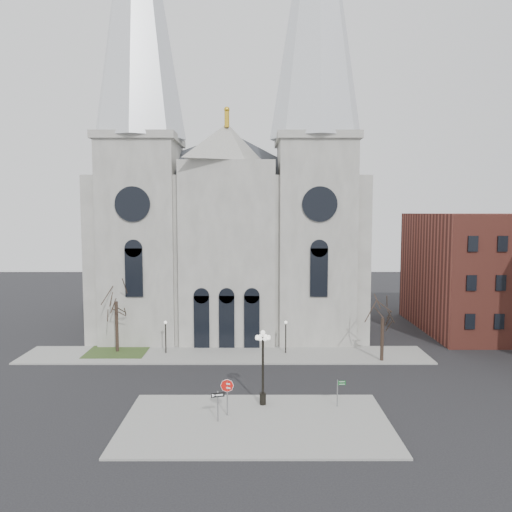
{
  "coord_description": "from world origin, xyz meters",
  "views": [
    {
      "loc": [
        2.95,
        -37.36,
        14.24
      ],
      "look_at": [
        3.02,
        8.0,
        10.2
      ],
      "focal_mm": 35.0,
      "sensor_mm": 36.0,
      "label": 1
    }
  ],
  "objects_px": {
    "globe_lamp": "(263,358)",
    "one_way_sign": "(218,401)",
    "street_name_sign": "(338,390)",
    "stop_sign": "(227,389)"
  },
  "relations": [
    {
      "from": "stop_sign",
      "to": "one_way_sign",
      "type": "distance_m",
      "value": 1.23
    },
    {
      "from": "stop_sign",
      "to": "globe_lamp",
      "type": "relative_size",
      "value": 0.47
    },
    {
      "from": "globe_lamp",
      "to": "one_way_sign",
      "type": "bearing_deg",
      "value": -136.19
    },
    {
      "from": "stop_sign",
      "to": "one_way_sign",
      "type": "bearing_deg",
      "value": -96.71
    },
    {
      "from": "globe_lamp",
      "to": "street_name_sign",
      "type": "height_order",
      "value": "globe_lamp"
    },
    {
      "from": "stop_sign",
      "to": "street_name_sign",
      "type": "distance_m",
      "value": 8.16
    },
    {
      "from": "globe_lamp",
      "to": "one_way_sign",
      "type": "xyz_separation_m",
      "value": [
        -3.08,
        -2.95,
        -2.06
      ]
    },
    {
      "from": "globe_lamp",
      "to": "stop_sign",
      "type": "bearing_deg",
      "value": -141.81
    },
    {
      "from": "globe_lamp",
      "to": "one_way_sign",
      "type": "distance_m",
      "value": 4.74
    },
    {
      "from": "one_way_sign",
      "to": "street_name_sign",
      "type": "bearing_deg",
      "value": 1.33
    }
  ]
}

